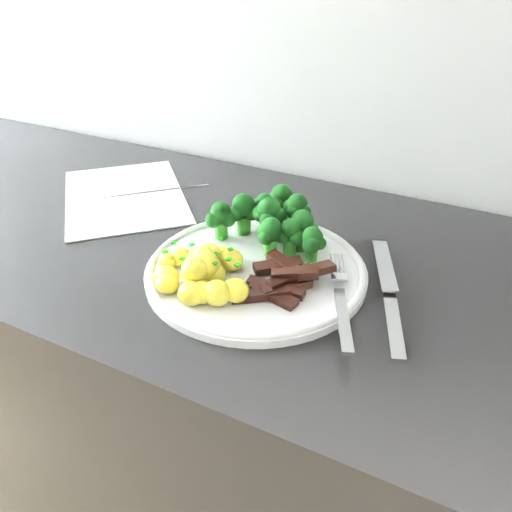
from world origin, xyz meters
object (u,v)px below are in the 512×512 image
knife (390,306)px  plate (256,269)px  beef_strips (284,280)px  counter (257,445)px  broccoli (274,217)px  fork (341,303)px  recipe_paper (125,196)px  potatoes (203,270)px

knife → plate: bearing=-179.9°
beef_strips → knife: beef_strips is taller
counter → knife: (0.21, -0.05, 0.45)m
broccoli → knife: bearing=-21.8°
beef_strips → knife: size_ratio=0.50×
plate → beef_strips: beef_strips is taller
beef_strips → fork: (0.08, -0.01, -0.00)m
recipe_paper → knife: knife is taller
plate → knife: bearing=0.1°
counter → plate: (0.02, -0.05, 0.45)m
recipe_paper → fork: (0.46, -0.15, 0.02)m
recipe_paper → potatoes: 0.33m
recipe_paper → knife: size_ratio=1.46×
counter → fork: (0.16, -0.08, 0.46)m
beef_strips → recipe_paper: bearing=159.5°
recipe_paper → beef_strips: 0.41m
counter → broccoli: 0.49m
counter → recipe_paper: (-0.30, 0.07, 0.44)m
plate → beef_strips: bearing=-24.8°
counter → recipe_paper: size_ratio=6.64×
plate → beef_strips: size_ratio=2.56×
broccoli → knife: (0.20, -0.08, -0.04)m
recipe_paper → potatoes: bearing=-32.4°
potatoes → counter: bearing=78.4°
fork → beef_strips: bearing=173.8°
recipe_paper → broccoli: size_ratio=1.92×
broccoli → fork: bearing=-38.0°
broccoli → recipe_paper: bearing=173.2°
recipe_paper → potatoes: potatoes is taller
recipe_paper → beef_strips: (0.38, -0.14, 0.02)m
recipe_paper → knife: bearing=-12.8°
recipe_paper → beef_strips: beef_strips is taller
fork → plate: bearing=166.0°
broccoli → potatoes: (-0.04, -0.14, -0.02)m
potatoes → recipe_paper: bearing=147.6°
potatoes → fork: bearing=8.7°
fork → knife: bearing=32.7°
broccoli → potatoes: 0.15m
recipe_paper → counter: bearing=-12.6°
plate → potatoes: size_ratio=2.04×
beef_strips → knife: (0.13, 0.03, -0.01)m
fork → knife: fork is taller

